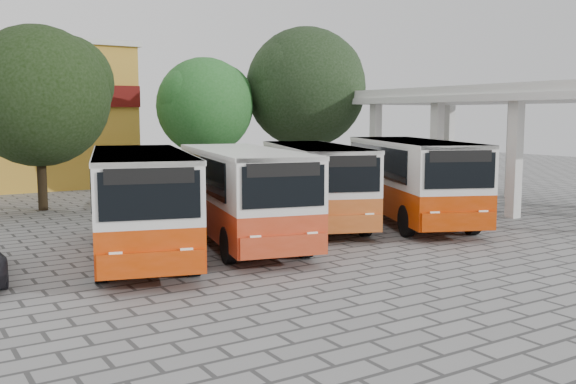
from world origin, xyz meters
TOP-DOWN VIEW (x-y plane):
  - ground at (0.00, 0.00)m, footprint 90.00×90.00m
  - terminal_shelter at (10.50, 4.00)m, footprint 6.80×15.80m
  - bus_far_left at (-7.34, 2.92)m, footprint 4.89×9.08m
  - bus_centre_left at (-3.87, 3.10)m, footprint 4.45×8.89m
  - bus_centre_right at (0.11, 4.80)m, footprint 5.32×8.94m
  - bus_far_right at (3.59, 3.21)m, footprint 5.91×9.44m
  - tree_left at (-7.78, 14.19)m, footprint 6.36×6.06m
  - tree_middle at (0.69, 15.64)m, footprint 5.26×5.01m
  - tree_right at (6.32, 14.59)m, footprint 6.92×6.59m

SIDE VIEW (x-z plane):
  - ground at x=0.00m, z-range 0.00..0.00m
  - bus_centre_right at x=0.11m, z-range 0.24..3.25m
  - bus_centre_left at x=-3.87m, z-range 0.24..3.29m
  - bus_far_left at x=-7.34m, z-range 0.24..3.33m
  - bus_far_right at x=3.59m, z-range 0.25..3.42m
  - tree_middle at x=0.69m, z-range 1.22..8.33m
  - terminal_shelter at x=10.50m, z-range 2.21..7.61m
  - tree_left at x=-7.78m, z-range 1.16..9.14m
  - tree_right at x=6.32m, z-range 1.39..10.33m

